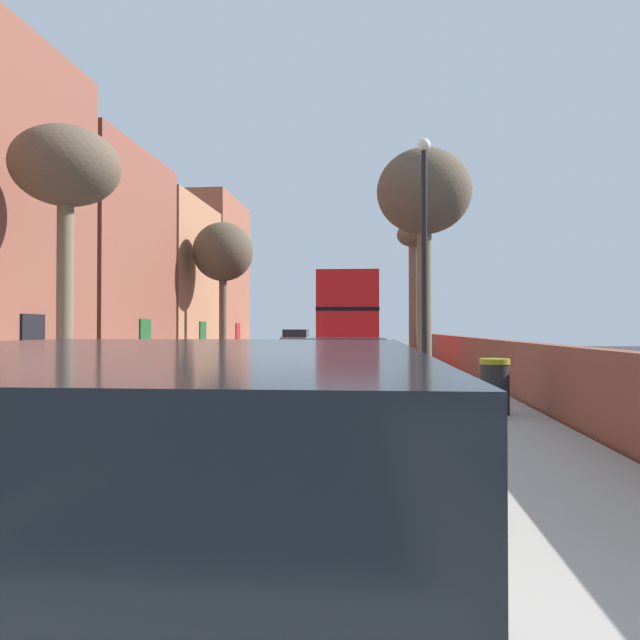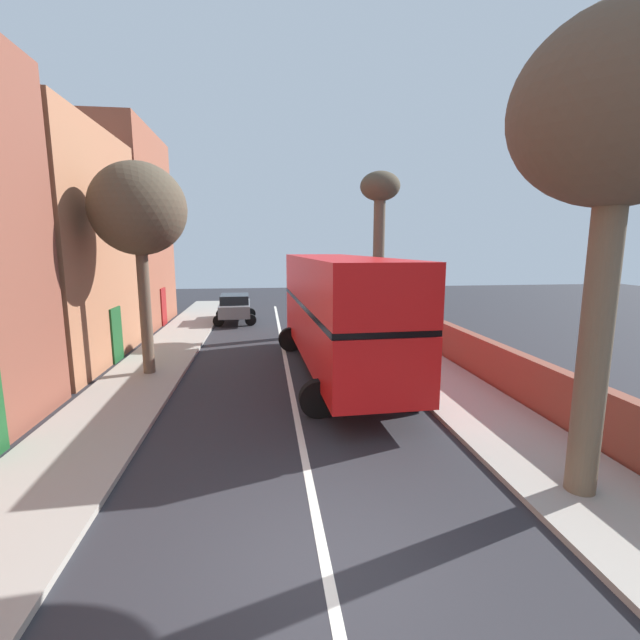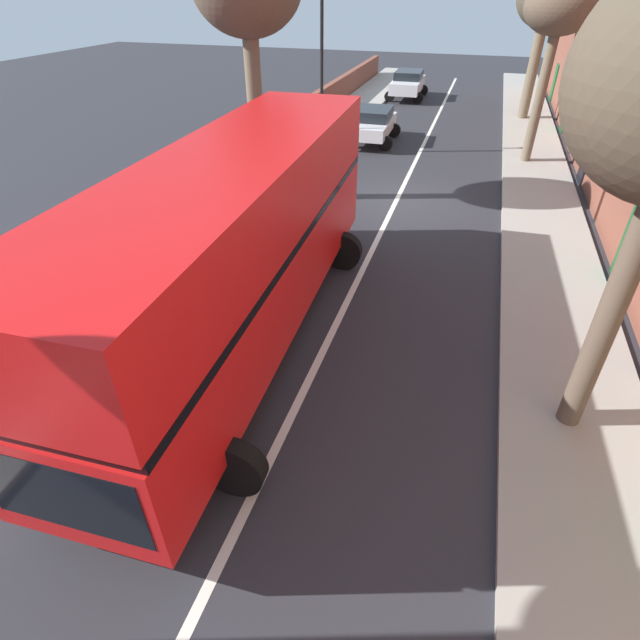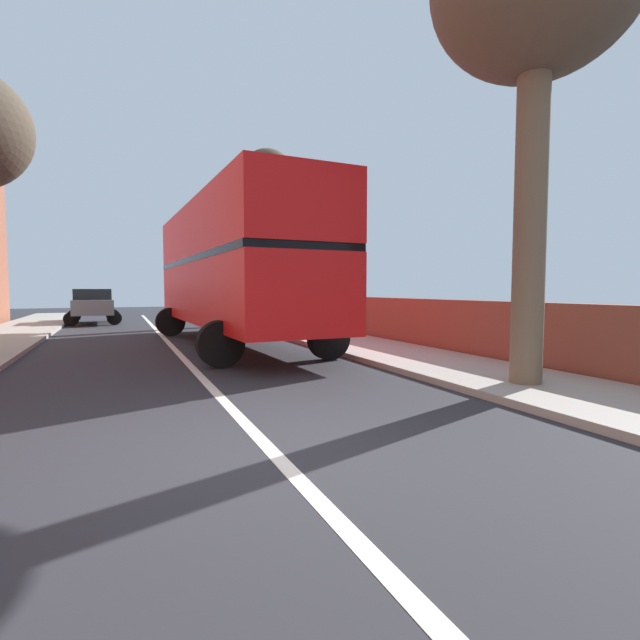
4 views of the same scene
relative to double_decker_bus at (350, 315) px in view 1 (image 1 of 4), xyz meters
The scene contains 16 objects.
ground_plane 9.60m from the double_decker_bus, 100.52° to the right, with size 84.00×84.00×0.00m, color #28282D.
road_centre_line 9.60m from the double_decker_bus, 100.52° to the right, with size 0.16×54.00×0.01m, color silver.
sidewalk_left 11.52m from the double_decker_bus, 125.79° to the right, with size 2.60×60.00×0.12m, color #9E998E.
sidewalk_right 9.96m from the double_decker_bus, 70.73° to the right, with size 2.60×60.00×0.12m, color #9E998E.
terraced_houses_left 13.88m from the double_decker_bus, 138.30° to the right, with size 4.07×47.68×10.49m.
boundary_wall_right 10.45m from the double_decker_bus, 62.57° to the right, with size 0.36×54.00×1.39m, color brown.
double_decker_bus is the anchor object (origin of this frame).
parked_car_white_right_0 27.23m from the double_decker_bus, 88.31° to the right, with size 2.50×4.29×1.63m.
parked_car_white_right_1 16.37m from the double_decker_bus, 87.18° to the right, with size 2.50×3.97×1.49m.
parked_car_grey_left_3 11.98m from the double_decker_bus, 110.66° to the left, with size 2.50×4.04×1.66m.
street_tree_left_0 7.22m from the double_decker_bus, behind, with size 3.05×3.05×6.97m.
street_tree_right_1 9.38m from the double_decker_bus, 69.13° to the right, with size 3.29×3.29×7.85m.
street_tree_right_3 9.47m from the double_decker_bus, 65.97° to the left, with size 2.04×2.04×8.07m.
street_tree_left_4 16.55m from the double_decker_bus, 112.44° to the right, with size 2.63×2.63×6.55m.
lamppost_right 14.28m from the double_decker_bus, 79.45° to the right, with size 0.32×0.32×6.31m.
litter_bin_right 18.19m from the double_decker_bus, 78.53° to the right, with size 0.55×0.55×1.02m.
Camera 1 is at (3.24, -19.83, 1.68)m, focal length 33.63 mm.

